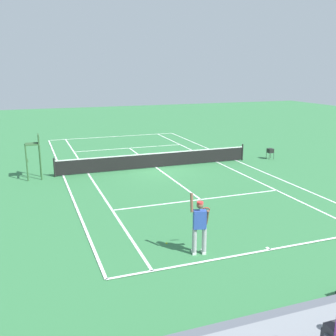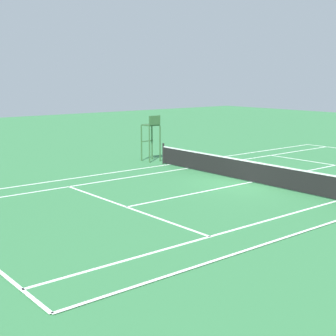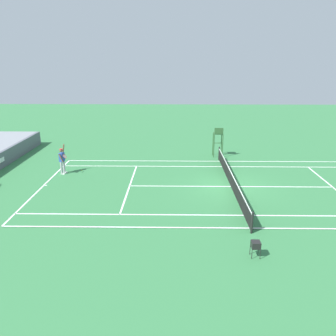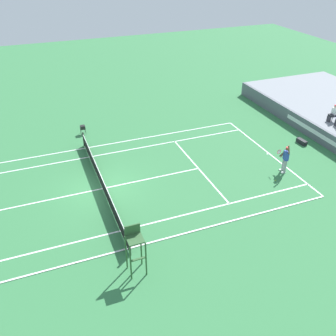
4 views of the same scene
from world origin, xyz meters
name	(u,v)px [view 2 (image 2 of 4)]	position (x,y,z in m)	size (l,w,h in m)	color
ground_plane	(251,183)	(0.00, 0.00, 0.00)	(80.00, 80.00, 0.00)	#337542
court	(251,182)	(0.00, 0.00, 0.01)	(11.08, 23.88, 0.03)	#337542
net	(251,171)	(0.00, 0.00, 0.52)	(11.98, 0.10, 1.07)	black
umpire_chair	(151,132)	(6.94, 0.00, 1.56)	(0.77, 0.77, 2.44)	#2D562D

